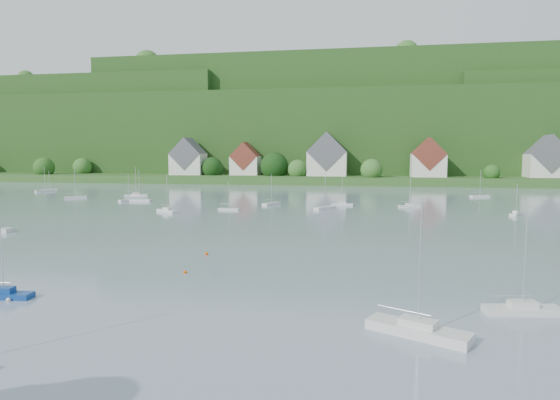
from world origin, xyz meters
TOP-DOWN VIEW (x-y plane):
  - far_shore_strip at (0.00, 200.00)m, footprint 600.00×60.00m
  - forested_ridge at (0.39, 268.57)m, footprint 620.00×181.22m
  - village_building_0 at (-55.00, 187.00)m, footprint 14.00×10.40m
  - village_building_1 at (-30.00, 189.00)m, footprint 12.00×9.36m
  - village_building_2 at (5.00, 188.00)m, footprint 16.00×11.44m
  - village_building_3 at (45.00, 186.00)m, footprint 13.00×10.40m
  - village_building_4 at (90.00, 190.00)m, footprint 15.00×10.40m
  - near_sailboat_1 at (-10.98, 24.85)m, footprint 5.07×1.86m
  - near_sailboat_3 at (32.56, 28.20)m, footprint 6.12×2.57m
  - near_sailboat_4 at (23.91, 22.11)m, footprint 7.31×5.05m
  - mooring_buoy_0 at (1.50, 35.87)m, footprint 0.39×0.39m
  - mooring_buoy_1 at (-9.96, 24.14)m, footprint 0.40×0.40m
  - mooring_buoy_3 at (0.78, 45.02)m, footprint 0.43×0.43m
  - far_sailboat_cluster at (4.93, 111.85)m, footprint 194.57×55.61m

SIDE VIEW (x-z plane):
  - mooring_buoy_0 at x=1.50m, z-range -0.20..0.20m
  - mooring_buoy_1 at x=-9.96m, z-range -0.20..0.20m
  - mooring_buoy_3 at x=0.78m, z-range -0.21..0.21m
  - far_sailboat_cluster at x=4.93m, z-range -3.98..4.73m
  - near_sailboat_1 at x=-10.98m, z-range -2.95..3.75m
  - near_sailboat_3 at x=32.56m, z-range -3.57..4.44m
  - near_sailboat_4 at x=23.91m, z-range -4.36..5.33m
  - far_shore_strip at x=0.00m, z-range 0.00..3.00m
  - village_building_1 at x=-30.00m, z-range 1.75..15.75m
  - village_building_3 at x=45.00m, z-range 1.68..17.18m
  - village_building_0 at x=-55.00m, z-range 1.51..17.51m
  - village_building_4 at x=90.00m, z-range 1.34..17.84m
  - village_building_2 at x=5.00m, z-range 1.27..19.27m
  - forested_ridge at x=0.39m, z-range -12.06..57.83m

